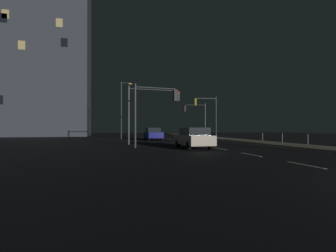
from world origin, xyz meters
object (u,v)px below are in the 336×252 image
object	(u,v)px
street_lamp_across_street	(123,105)
building_distant	(33,60)
traffic_light_near_left	(155,103)
car_oncoming	(153,134)
traffic_light_mid_right	(196,114)
car	(193,138)
traffic_light_overhead_east	(207,109)
traffic_light_near_right	(152,103)

from	to	relation	value
street_lamp_across_street	building_distant	xyz separation A→B (m)	(-15.86, 15.25, 9.46)
traffic_light_near_left	car_oncoming	bearing A→B (deg)	81.17
traffic_light_mid_right	car_oncoming	bearing A→B (deg)	-152.09
car	building_distant	size ratio (longest dim) A/B	0.16
car	traffic_light_mid_right	xyz separation A→B (m)	(6.25, 16.92, 2.90)
car	traffic_light_overhead_east	bearing A→B (deg)	63.84
traffic_light_mid_right	traffic_light_overhead_east	xyz separation A→B (m)	(0.36, -3.47, 0.37)
car_oncoming	building_distant	world-z (taller)	building_distant
traffic_light_near_right	traffic_light_overhead_east	bearing A→B (deg)	42.12
car	traffic_light_near_left	world-z (taller)	traffic_light_near_left
car	traffic_light_overhead_east	size ratio (longest dim) A/B	0.78
traffic_light_near_right	building_distant	bearing A→B (deg)	124.38
car_oncoming	street_lamp_across_street	size ratio (longest dim) A/B	0.55
car_oncoming	street_lamp_across_street	bearing A→B (deg)	135.88
traffic_light_near_left	traffic_light_near_right	bearing A→B (deg)	84.02
street_lamp_across_street	building_distant	size ratio (longest dim) A/B	0.28
building_distant	street_lamp_across_street	bearing A→B (deg)	-43.87
traffic_light_near_left	building_distant	world-z (taller)	building_distant
traffic_light_overhead_east	building_distant	distance (m)	34.23
building_distant	traffic_light_near_right	bearing A→B (deg)	-55.62
street_lamp_across_street	building_distant	distance (m)	23.95
traffic_light_overhead_east	traffic_light_mid_right	bearing A→B (deg)	95.89
traffic_light_overhead_east	street_lamp_across_street	bearing A→B (deg)	163.62
car	car_oncoming	size ratio (longest dim) A/B	1.00
traffic_light_mid_right	street_lamp_across_street	size ratio (longest dim) A/B	0.64
traffic_light_near_left	building_distant	xyz separation A→B (m)	(-17.74, 30.24, 10.64)
traffic_light_mid_right	car	bearing A→B (deg)	-110.26
car_oncoming	street_lamp_across_street	xyz separation A→B (m)	(-3.66, 3.55, 3.88)
traffic_light_mid_right	traffic_light_near_left	size ratio (longest dim) A/B	1.02
car	building_distant	xyz separation A→B (m)	(-20.37, 31.96, 13.33)
traffic_light_mid_right	traffic_light_overhead_east	size ratio (longest dim) A/B	0.90
street_lamp_across_street	building_distant	world-z (taller)	building_distant
car_oncoming	traffic_light_near_right	bearing A→B (deg)	-100.21
car_oncoming	building_distant	bearing A→B (deg)	136.08
car	traffic_light_near_right	size ratio (longest dim) A/B	0.81
traffic_light_mid_right	traffic_light_near_left	bearing A→B (deg)	-120.27
car	traffic_light_mid_right	size ratio (longest dim) A/B	0.86
car	street_lamp_across_street	world-z (taller)	street_lamp_across_street
car_oncoming	building_distant	distance (m)	30.20
car_oncoming	traffic_light_near_left	distance (m)	11.89
traffic_light_near_left	street_lamp_across_street	xyz separation A→B (m)	(-1.88, 14.99, 1.19)
car_oncoming	traffic_light_near_left	world-z (taller)	traffic_light_near_left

